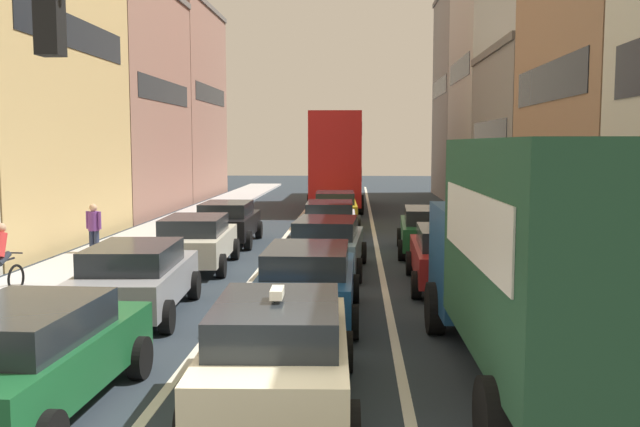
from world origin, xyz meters
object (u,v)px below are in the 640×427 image
at_px(removalist_box_truck, 548,254).
at_px(pedestrian_near_kerb, 94,227).
at_px(sedan_left_lane_fourth, 227,222).
at_px(taxi_centre_lane_front, 278,350).
at_px(sedan_centre_lane_second, 308,280).
at_px(wagon_left_lane_second, 136,277).
at_px(bus_mid_queue_primary, 337,157).
at_px(sedan_left_lane_front, 29,355).
at_px(cyclist_on_sidewalk, 1,261).
at_px(coupe_centre_lane_fourth, 330,221).
at_px(sedan_right_lane_behind_truck, 451,255).
at_px(hatchback_centre_lane_third, 327,243).
at_px(sedan_centre_lane_fifth, 335,208).
at_px(sedan_left_lane_third, 196,240).
at_px(wagon_right_lane_far, 430,229).

distance_m(removalist_box_truck, pedestrian_near_kerb, 15.74).
height_order(removalist_box_truck, sedan_left_lane_fourth, removalist_box_truck).
xyz_separation_m(taxi_centre_lane_front, sedan_centre_lane_second, (0.06, 4.78, -0.00)).
relative_size(wagon_left_lane_second, bus_mid_queue_primary, 0.42).
relative_size(sedan_left_lane_front, cyclist_on_sidewalk, 2.52).
bearing_deg(coupe_centre_lane_fourth, pedestrian_near_kerb, 113.88).
xyz_separation_m(coupe_centre_lane_fourth, bus_mid_queue_primary, (-0.15, 13.32, 2.03)).
height_order(sedan_centre_lane_second, sedan_right_lane_behind_truck, same).
distance_m(hatchback_centre_lane_third, coupe_centre_lane_fourth, 5.59).
distance_m(sedan_centre_lane_second, hatchback_centre_lane_third, 5.21).
relative_size(coupe_centre_lane_fourth, cyclist_on_sidewalk, 2.50).
height_order(sedan_centre_lane_fifth, sedan_right_lane_behind_truck, same).
bearing_deg(taxi_centre_lane_front, sedan_right_lane_behind_truck, -24.33).
height_order(wagon_left_lane_second, sedan_centre_lane_fifth, same).
bearing_deg(sedan_centre_lane_fifth, sedan_left_lane_fourth, 144.59).
xyz_separation_m(sedan_centre_lane_second, sedan_right_lane_behind_truck, (3.29, 3.36, 0.00)).
distance_m(removalist_box_truck, coupe_centre_lane_fourth, 15.17).
xyz_separation_m(removalist_box_truck, sedan_centre_lane_second, (-3.66, 3.89, -1.18)).
relative_size(sedan_left_lane_front, bus_mid_queue_primary, 0.41).
relative_size(sedan_left_lane_third, bus_mid_queue_primary, 0.42).
xyz_separation_m(sedan_left_lane_third, sedan_centre_lane_fifth, (3.62, 10.28, 0.00)).
height_order(sedan_left_lane_front, sedan_centre_lane_second, same).
relative_size(coupe_centre_lane_fourth, sedan_left_lane_fourth, 1.00).
bearing_deg(sedan_left_lane_front, pedestrian_near_kerb, 19.28).
bearing_deg(sedan_right_lane_behind_truck, sedan_left_lane_front, 144.21).
relative_size(hatchback_centre_lane_third, cyclist_on_sidewalk, 2.54).
height_order(sedan_left_lane_third, coupe_centre_lane_fourth, same).
height_order(sedan_left_lane_fourth, pedestrian_near_kerb, pedestrian_near_kerb).
bearing_deg(sedan_centre_lane_second, sedan_left_lane_fourth, 19.14).
bearing_deg(sedan_left_lane_front, sedan_centre_lane_second, -30.13).
bearing_deg(bus_mid_queue_primary, wagon_right_lane_far, -168.25).
height_order(sedan_centre_lane_second, sedan_left_lane_third, same).
xyz_separation_m(removalist_box_truck, wagon_left_lane_second, (-7.20, 4.02, -1.18)).
distance_m(taxi_centre_lane_front, bus_mid_queue_primary, 28.96).
bearing_deg(removalist_box_truck, sedan_right_lane_behind_truck, 2.29).
distance_m(sedan_left_lane_fourth, bus_mid_queue_primary, 14.24).
height_order(sedan_right_lane_behind_truck, cyclist_on_sidewalk, cyclist_on_sidewalk).
xyz_separation_m(sedan_centre_lane_second, sedan_left_lane_fourth, (-3.56, 10.44, 0.00)).
bearing_deg(bus_mid_queue_primary, coupe_centre_lane_fourth, 179.87).
distance_m(bus_mid_queue_primary, pedestrian_near_kerb, 18.19).
bearing_deg(sedan_centre_lane_fifth, bus_mid_queue_primary, -0.55).
relative_size(sedan_left_lane_third, wagon_right_lane_far, 1.00).
relative_size(sedan_left_lane_front, sedan_left_lane_third, 0.99).
height_order(taxi_centre_lane_front, hatchback_centre_lane_third, taxi_centre_lane_front).
bearing_deg(taxi_centre_lane_front, wagon_right_lane_far, -16.13).
bearing_deg(sedan_centre_lane_fifth, removalist_box_truck, -171.46).
bearing_deg(coupe_centre_lane_fourth, sedan_left_lane_third, 144.46).
bearing_deg(sedan_centre_lane_fifth, sedan_right_lane_behind_truck, -167.29).
height_order(taxi_centre_lane_front, sedan_left_lane_fourth, taxi_centre_lane_front).
relative_size(sedan_left_lane_third, sedan_left_lane_fourth, 1.01).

